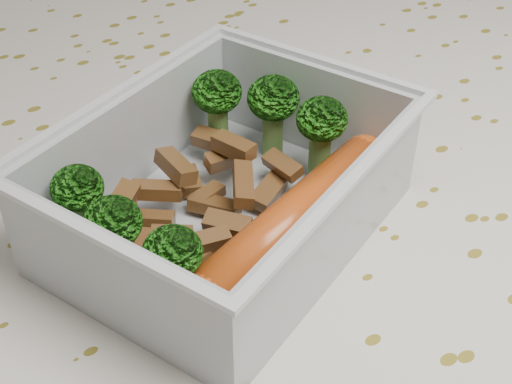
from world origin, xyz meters
TOP-DOWN VIEW (x-y plane):
  - dining_table at (0.00, 0.00)m, footprint 1.40×0.90m
  - tablecloth at (0.00, 0.00)m, footprint 1.46×0.96m
  - lunch_container at (-0.02, 0.01)m, footprint 0.23×0.21m
  - broccoli_florets at (-0.02, 0.03)m, footprint 0.17×0.14m
  - meat_pile at (-0.03, 0.03)m, footprint 0.12×0.10m
  - sausage at (-0.00, -0.02)m, footprint 0.16×0.07m

SIDE VIEW (x-z plane):
  - dining_table at x=0.00m, z-range 0.29..1.04m
  - tablecloth at x=0.00m, z-range 0.62..0.81m
  - meat_pile at x=-0.03m, z-range 0.76..0.79m
  - sausage at x=0.00m, z-range 0.76..0.79m
  - lunch_container at x=-0.02m, z-range 0.75..0.81m
  - broccoli_florets at x=-0.02m, z-range 0.77..0.82m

